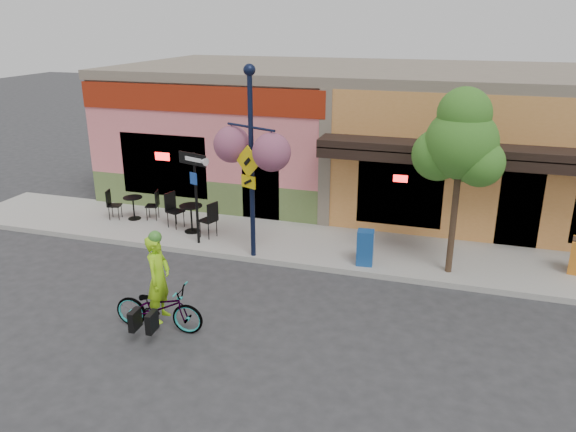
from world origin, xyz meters
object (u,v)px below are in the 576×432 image
(bicycle, at_px, (159,307))
(one_way_sign, at_px, (196,199))
(newspaper_box_blue, at_px, (365,248))
(street_tree, at_px, (457,183))
(building, at_px, (381,133))
(lamp_post, at_px, (252,165))
(newspaper_box_grey, at_px, (366,247))
(cyclist_rider, at_px, (159,290))

(bicycle, relative_size, one_way_sign, 0.74)
(newspaper_box_blue, xyz_separation_m, street_tree, (2.05, 0.20, 1.82))
(building, relative_size, lamp_post, 3.71)
(newspaper_box_blue, bearing_deg, lamp_post, -179.49)
(bicycle, relative_size, newspaper_box_grey, 2.28)
(cyclist_rider, xyz_separation_m, lamp_post, (0.55, 3.83, 1.70))
(building, distance_m, one_way_sign, 7.66)
(building, xyz_separation_m, one_way_sign, (-3.97, -6.50, -0.82))
(newspaper_box_blue, distance_m, newspaper_box_grey, 0.12)
(one_way_sign, bearing_deg, newspaper_box_grey, 19.71)
(building, xyz_separation_m, newspaper_box_blue, (0.69, -6.54, -1.65))
(building, bearing_deg, newspaper_box_blue, -84.01)
(lamp_post, bearing_deg, newspaper_box_blue, 28.82)
(building, relative_size, newspaper_box_grey, 21.85)
(newspaper_box_blue, xyz_separation_m, newspaper_box_grey, (-0.01, 0.11, -0.04))
(building, bearing_deg, cyclist_rider, -104.47)
(one_way_sign, height_order, newspaper_box_grey, one_way_sign)
(lamp_post, distance_m, newspaper_box_blue, 3.53)
(bicycle, relative_size, street_tree, 0.42)
(one_way_sign, distance_m, street_tree, 6.78)
(cyclist_rider, bearing_deg, bicycle, 86.44)
(bicycle, relative_size, cyclist_rider, 1.05)
(newspaper_box_grey, bearing_deg, cyclist_rider, -143.95)
(bicycle, height_order, one_way_sign, one_way_sign)
(bicycle, height_order, newspaper_box_blue, newspaper_box_blue)
(newspaper_box_grey, relative_size, street_tree, 0.18)
(street_tree, bearing_deg, building, 113.33)
(bicycle, bearing_deg, one_way_sign, 11.97)
(one_way_sign, distance_m, newspaper_box_grey, 4.72)
(building, distance_m, lamp_post, 7.21)
(building, height_order, street_tree, street_tree)
(street_tree, bearing_deg, newspaper_box_grey, -177.47)
(bicycle, bearing_deg, lamp_post, -12.46)
(one_way_sign, bearing_deg, lamp_post, 7.67)
(newspaper_box_grey, bearing_deg, one_way_sign, 165.87)
(lamp_post, height_order, street_tree, lamp_post)
(newspaper_box_blue, bearing_deg, building, 90.47)
(newspaper_box_grey, distance_m, street_tree, 2.77)
(newspaper_box_blue, bearing_deg, one_way_sign, 173.95)
(lamp_post, bearing_deg, one_way_sign, -168.42)
(one_way_sign, xyz_separation_m, newspaper_box_grey, (4.64, 0.07, -0.86))
(building, height_order, lamp_post, lamp_post)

